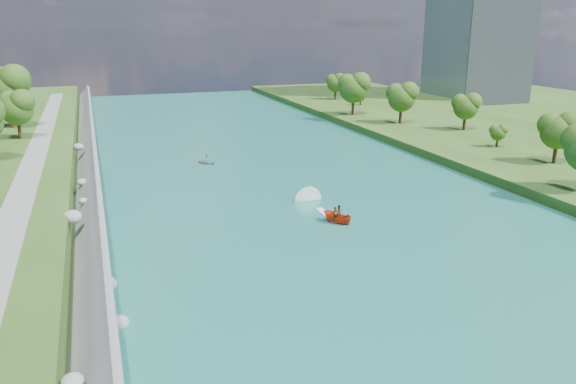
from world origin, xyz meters
name	(u,v)px	position (x,y,z in m)	size (l,w,h in m)	color
ground	(374,258)	(0.00, 0.00, 0.00)	(260.00, 260.00, 0.00)	#2D5119
river_water	(301,199)	(0.00, 20.00, 0.05)	(55.00, 240.00, 0.10)	#1B6962
riprap_bank	(87,209)	(-25.85, 19.34, 1.80)	(4.96, 236.00, 4.39)	slate
riverside_path	(20,198)	(-32.50, 20.00, 3.55)	(3.00, 200.00, 0.10)	gray
trees_east	(474,117)	(37.40, 35.10, 6.39)	(18.32, 142.21, 11.33)	#234412
motorboat	(330,212)	(0.73, 12.28, 0.67)	(3.60, 18.65, 2.02)	red
raft	(207,162)	(-7.53, 42.70, 0.45)	(3.53, 3.66, 1.48)	gray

